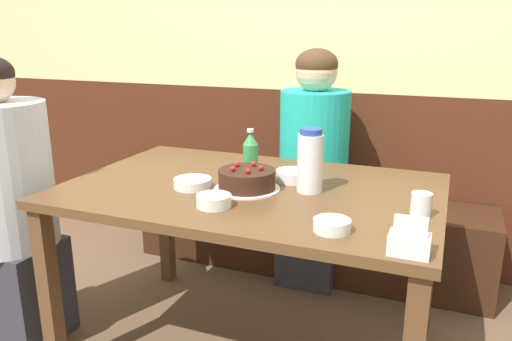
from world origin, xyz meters
TOP-DOWN VIEW (x-y plane):
  - back_wall at (0.00, 1.05)m, footprint 4.80×0.04m
  - bench_seat at (0.00, 0.83)m, footprint 1.96×0.38m
  - dining_table at (0.00, 0.00)m, footprint 1.43×0.94m
  - birthday_cake at (-0.00, -0.04)m, footprint 0.25×0.25m
  - water_pitcher at (0.23, 0.02)m, footprint 0.10×0.10m
  - soju_bottle at (-0.06, 0.14)m, footprint 0.06×0.06m
  - napkin_holder at (0.63, -0.40)m, footprint 0.11×0.08m
  - bowl_soup_white at (-0.03, -0.26)m, footprint 0.12×0.12m
  - bowl_rice_small at (-0.20, -0.10)m, footprint 0.14×0.14m
  - bowl_side_dish at (0.13, 0.13)m, footprint 0.14×0.14m
  - bowl_sauce_shallow at (0.40, -0.32)m, footprint 0.11×0.11m
  - glass_water_tall at (0.63, -0.09)m, footprint 0.07×0.07m
  - person_teal_shirt at (0.05, 0.73)m, footprint 0.35×0.35m
  - person_pale_blue_shirt at (-0.97, -0.28)m, footprint 0.38×0.38m

SIDE VIEW (x-z plane):
  - bench_seat at x=0.00m, z-range 0.00..0.44m
  - person_pale_blue_shirt at x=-0.97m, z-range -0.01..1.22m
  - person_teal_shirt at x=0.05m, z-range -0.01..1.23m
  - dining_table at x=0.00m, z-range 0.28..1.02m
  - bowl_rice_small at x=-0.20m, z-range 0.73..0.77m
  - bowl_sauce_shallow at x=0.40m, z-range 0.73..0.77m
  - bowl_soup_white at x=-0.03m, z-range 0.73..0.78m
  - bowl_side_dish at x=0.13m, z-range 0.73..0.78m
  - napkin_holder at x=0.63m, z-range 0.72..0.83m
  - birthday_cake at x=0.00m, z-range 0.72..0.82m
  - glass_water_tall at x=0.63m, z-range 0.73..0.81m
  - soju_bottle at x=-0.06m, z-range 0.73..0.93m
  - water_pitcher at x=0.23m, z-range 0.73..0.97m
  - back_wall at x=0.00m, z-range 0.00..2.50m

